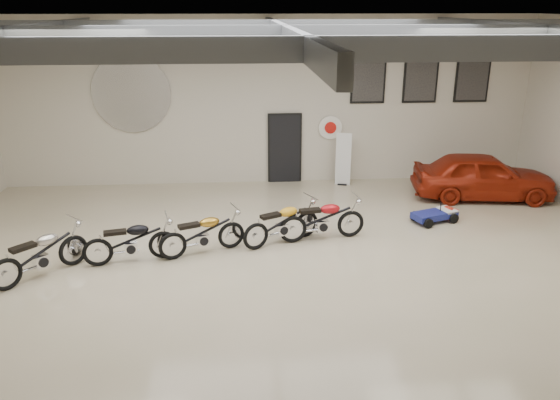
{
  "coord_description": "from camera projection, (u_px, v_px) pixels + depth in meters",
  "views": [
    {
      "loc": [
        -0.86,
        -10.33,
        5.28
      ],
      "look_at": [
        0.0,
        1.2,
        1.1
      ],
      "focal_mm": 35.0,
      "sensor_mm": 36.0,
      "label": 1
    }
  ],
  "objects": [
    {
      "name": "floor",
      "position": [
        284.0,
        268.0,
        11.54
      ],
      "size": [
        16.0,
        12.0,
        0.01
      ],
      "primitive_type": "cube",
      "color": "#BBA98F",
      "rests_on": "ground"
    },
    {
      "name": "ceiling",
      "position": [
        285.0,
        20.0,
        9.85
      ],
      "size": [
        16.0,
        12.0,
        0.01
      ],
      "primitive_type": "cube",
      "color": "slate",
      "rests_on": "back_wall"
    },
    {
      "name": "back_wall",
      "position": [
        268.0,
        102.0,
        16.32
      ],
      "size": [
        16.0,
        0.02,
        5.0
      ],
      "primitive_type": "cube",
      "color": "beige",
      "rests_on": "floor"
    },
    {
      "name": "ceiling_beams",
      "position": [
        285.0,
        34.0,
        9.93
      ],
      "size": [
        15.8,
        11.8,
        0.32
      ],
      "primitive_type": null,
      "color": "slate",
      "rests_on": "ceiling"
    },
    {
      "name": "door",
      "position": [
        285.0,
        149.0,
        16.8
      ],
      "size": [
        0.92,
        0.08,
        2.1
      ],
      "primitive_type": "cube",
      "color": "black",
      "rests_on": "back_wall"
    },
    {
      "name": "logo_plaque",
      "position": [
        131.0,
        94.0,
        15.89
      ],
      "size": [
        2.3,
        0.06,
        1.16
      ],
      "primitive_type": null,
      "color": "silver",
      "rests_on": "back_wall"
    },
    {
      "name": "poster_left",
      "position": [
        368.0,
        81.0,
        16.29
      ],
      "size": [
        1.05,
        0.08,
        1.35
      ],
      "primitive_type": null,
      "color": "black",
      "rests_on": "back_wall"
    },
    {
      "name": "poster_mid",
      "position": [
        420.0,
        80.0,
        16.4
      ],
      "size": [
        1.05,
        0.08,
        1.35
      ],
      "primitive_type": null,
      "color": "black",
      "rests_on": "back_wall"
    },
    {
      "name": "poster_right",
      "position": [
        472.0,
        80.0,
        16.52
      ],
      "size": [
        1.05,
        0.08,
        1.35
      ],
      "primitive_type": null,
      "color": "black",
      "rests_on": "back_wall"
    },
    {
      "name": "oil_sign",
      "position": [
        330.0,
        128.0,
        16.68
      ],
      "size": [
        0.72,
        0.1,
        0.72
      ],
      "primitive_type": null,
      "color": "white",
      "rests_on": "back_wall"
    },
    {
      "name": "banner_stand",
      "position": [
        343.0,
        158.0,
        16.57
      ],
      "size": [
        0.49,
        0.29,
        1.7
      ],
      "primitive_type": null,
      "rotation": [
        0.0,
        0.0,
        -0.25
      ],
      "color": "white",
      "rests_on": "floor"
    },
    {
      "name": "motorcycle_silver",
      "position": [
        40.0,
        253.0,
        11.0
      ],
      "size": [
        1.89,
        1.91,
        1.06
      ],
      "primitive_type": null,
      "rotation": [
        0.0,
        0.0,
        0.8
      ],
      "color": "silver",
      "rests_on": "floor"
    },
    {
      "name": "motorcycle_black",
      "position": [
        130.0,
        240.0,
        11.65
      ],
      "size": [
        2.03,
        1.01,
        1.01
      ],
      "primitive_type": null,
      "rotation": [
        0.0,
        0.0,
        0.22
      ],
      "color": "silver",
      "rests_on": "floor"
    },
    {
      "name": "motorcycle_gold",
      "position": [
        202.0,
        233.0,
        12.05
      ],
      "size": [
        2.03,
        1.28,
        1.01
      ],
      "primitive_type": null,
      "rotation": [
        0.0,
        0.0,
        0.38
      ],
      "color": "silver",
      "rests_on": "floor"
    },
    {
      "name": "motorcycle_yellow",
      "position": [
        282.0,
        222.0,
        12.59
      ],
      "size": [
        2.04,
        1.46,
        1.03
      ],
      "primitive_type": null,
      "rotation": [
        0.0,
        0.0,
        0.48
      ],
      "color": "silver",
      "rests_on": "floor"
    },
    {
      "name": "motorcycle_red",
      "position": [
        322.0,
        219.0,
        12.77
      ],
      "size": [
        2.11,
        0.96,
        1.06
      ],
      "primitive_type": null,
      "rotation": [
        0.0,
        0.0,
        0.17
      ],
      "color": "silver",
      "rests_on": "floor"
    },
    {
      "name": "go_kart",
      "position": [
        438.0,
        212.0,
        13.94
      ],
      "size": [
        1.56,
        1.09,
        0.52
      ],
      "primitive_type": null,
      "rotation": [
        0.0,
        0.0,
        0.35
      ],
      "color": "navy",
      "rests_on": "floor"
    },
    {
      "name": "vintage_car",
      "position": [
        483.0,
        176.0,
        15.49
      ],
      "size": [
        2.03,
        4.05,
        1.33
      ],
      "primitive_type": "imported",
      "rotation": [
        0.0,
        0.0,
        1.45
      ],
      "color": "maroon",
      "rests_on": "floor"
    }
  ]
}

